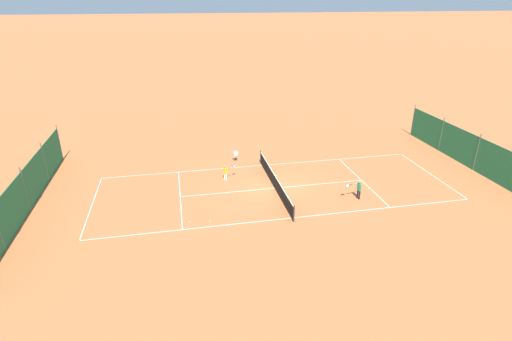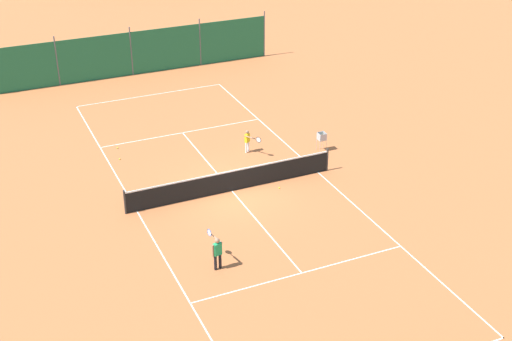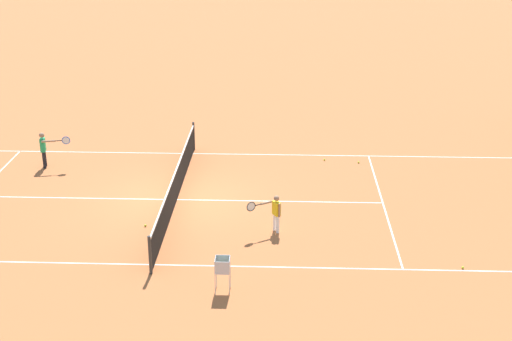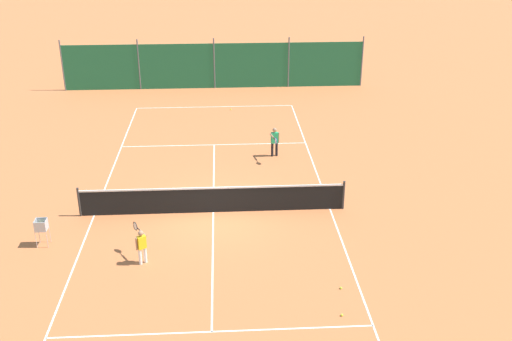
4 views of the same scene
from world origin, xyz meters
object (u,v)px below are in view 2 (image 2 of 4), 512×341
player_near_baseline (248,140)px  player_far_service (217,250)px  tennis_ball_mid_court (279,188)px  tennis_net (232,180)px  ball_hopper (322,138)px  tennis_ball_by_net_left (245,108)px  tennis_ball_alley_left (120,159)px  tennis_ball_alley_right (117,148)px

player_near_baseline → player_far_service: size_ratio=0.87×
player_far_service → tennis_ball_mid_court: bearing=43.7°
tennis_net → player_far_service: player_far_service is taller
tennis_net → player_far_service: bearing=-117.6°
tennis_ball_mid_court → ball_hopper: (3.39, 2.52, 0.62)m
player_near_baseline → ball_hopper: (3.21, -1.19, 0.00)m
tennis_net → tennis_ball_by_net_left: size_ratio=139.09×
tennis_ball_mid_court → ball_hopper: 4.26m
tennis_net → tennis_ball_alley_left: bearing=126.8°
player_near_baseline → tennis_ball_by_net_left: 5.25m
tennis_ball_alley_right → ball_hopper: (8.67, -4.09, 0.62)m
tennis_ball_mid_court → tennis_ball_alley_right: bearing=128.7°
player_near_baseline → tennis_ball_alley_right: 6.22m
player_far_service → tennis_ball_alley_right: bearing=94.3°
tennis_ball_mid_court → ball_hopper: bearing=36.6°
player_near_baseline → tennis_ball_mid_court: player_near_baseline is taller
player_far_service → tennis_ball_alley_right: (-0.81, 10.89, -0.71)m
tennis_net → tennis_ball_alley_left: tennis_net is taller
tennis_net → tennis_ball_mid_court: 2.06m
tennis_ball_alley_right → ball_hopper: 9.61m
tennis_ball_alley_left → tennis_ball_alley_right: bearing=80.4°
player_far_service → tennis_ball_by_net_left: bearing=63.0°
player_near_baseline → player_far_service: bearing=-120.2°
tennis_net → player_far_service: size_ratio=7.25×
player_near_baseline → tennis_ball_by_net_left: size_ratio=16.77×
ball_hopper → player_near_baseline: bearing=159.6°
tennis_ball_mid_court → tennis_ball_by_net_left: 8.81m
tennis_ball_by_net_left → player_far_service: bearing=-117.0°
player_near_baseline → ball_hopper: 3.42m
player_near_baseline → tennis_ball_by_net_left: (1.90, 4.86, -0.62)m
tennis_ball_alley_left → tennis_ball_by_net_left: (7.57, 3.15, 0.00)m
tennis_ball_by_net_left → ball_hopper: size_ratio=0.07×
player_near_baseline → tennis_ball_alley_left: 5.95m
tennis_ball_alley_right → tennis_ball_by_net_left: (7.37, 1.96, 0.00)m
player_far_service → tennis_ball_alley_left: bearing=96.0°
player_near_baseline → tennis_ball_by_net_left: bearing=68.6°
player_near_baseline → player_far_service: (-4.65, -7.99, 0.09)m
tennis_ball_alley_left → tennis_ball_mid_court: bearing=-44.6°
tennis_ball_mid_court → tennis_ball_by_net_left: size_ratio=1.00×
tennis_net → player_near_baseline: size_ratio=8.29×
player_near_baseline → tennis_ball_mid_court: size_ratio=16.77×
tennis_ball_mid_court → player_near_baseline: bearing=87.3°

